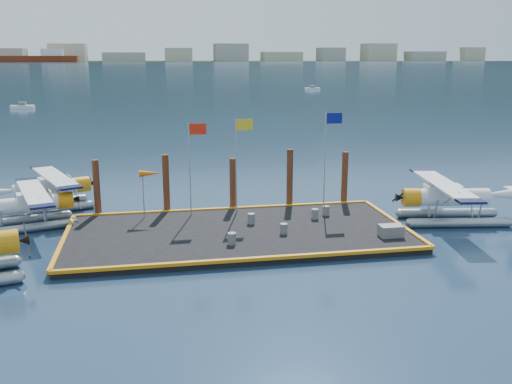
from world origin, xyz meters
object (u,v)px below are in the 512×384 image
Objects in this scene: piling_2 at (233,186)px; drum_4 at (326,211)px; drum_1 at (284,229)px; drum_5 at (251,219)px; piling_3 at (290,180)px; piling_4 at (345,180)px; seaplane_b at (29,207)px; flagpole_red at (193,155)px; crate at (391,231)px; piling_1 at (166,186)px; drum_2 at (315,214)px; seaplane_d at (448,200)px; drum_3 at (232,239)px; seaplane_c at (50,190)px; windsock at (150,174)px; piling_0 at (97,190)px; flagpole_yellow at (239,152)px; flagpole_blue at (328,146)px.

drum_4 is at bearing -29.19° from piling_2.
drum_1 is at bearing -72.62° from piling_2.
piling_3 is at bearing 50.16° from drum_5.
piling_2 is 0.95× the size of piling_4.
drum_5 is 8.63m from piling_4.
seaplane_b is 10.73m from flagpole_red.
piling_4 is (4.00, 0.00, -0.15)m from piling_3.
piling_1 is (-12.51, 8.14, 1.37)m from crate.
piling_3 is (-0.73, 3.84, 1.43)m from drum_2.
piling_2 reaches higher than drum_2.
seaplane_d reaches higher than drum_3.
seaplane_b is 22.23m from crate.
piling_4 is at bearing 59.55° from seaplane_c.
piling_0 is at bearing 155.27° from windsock.
seaplane_d is 13.86m from flagpole_yellow.
seaplane_c is at bearing 139.00° from piling_0.
flagpole_yellow reaches higher than drum_3.
seaplane_b is at bearing 171.37° from drum_2.
seaplane_c reaches higher than drum_1.
seaplane_d reaches higher than drum_1.
drum_3 reaches higher than drum_1.
piling_1 is (-3.28, 7.87, 1.37)m from drum_3.
piling_2 is at bearing 134.51° from crate.
flagpole_red reaches higher than seaplane_c.
drum_2 is at bearing -12.35° from windsock.
seaplane_d is at bearing 50.87° from seaplane_c.
piling_4 is at bearing 53.68° from drum_4.
piling_0 is 1.00× the size of piling_4.
piling_4 is at bearing 11.60° from flagpole_yellow.
windsock is at bearing 180.00° from flagpole_yellow.
crate is 0.33× the size of piling_4.
flagpole_blue is at bearing -6.01° from piling_0.
flagpole_blue is at bearing 40.24° from drum_3.
flagpole_yellow reaches higher than seaplane_c.
piling_0 is at bearing 180.00° from piling_3.
flagpole_red is at bearing 134.46° from drum_1.
piling_0 is 0.93× the size of piling_3.
piling_2 is 8.00m from piling_4.
flagpole_yellow is at bearing -157.15° from piling_3.
piling_1 is (-9.23, 3.84, 1.38)m from drum_2.
seaplane_b is 17.13m from piling_3.
crate is 0.21× the size of flagpole_yellow.
flagpole_blue is (8.99, -0.00, 0.29)m from flagpole_red.
windsock is 9.72m from piling_3.
seaplane_d reaches higher than drum_5.
seaplane_d is 11.43m from drum_1.
flagpole_blue reaches higher than drum_2.
piling_0 reaches higher than drum_4.
drum_1 is 0.15× the size of piling_1.
drum_3 is (-14.55, -2.98, -0.78)m from seaplane_d.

